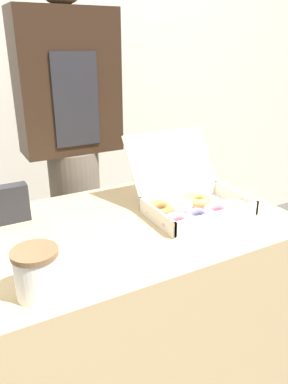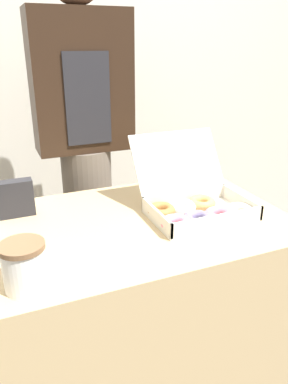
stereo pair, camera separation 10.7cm
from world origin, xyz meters
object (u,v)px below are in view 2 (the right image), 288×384
Objects in this scene: donut_box at (195,205)px; napkin_holder at (14,199)px; person_customer at (85,143)px; coffee_cup at (24,266)px.

napkin_holder is (-0.53, 0.22, 0.02)m from donut_box.
napkin_holder is 0.46m from person_customer.
donut_box is 0.59m from person_customer.
napkin_holder reaches higher than coffee_cup.
donut_box reaches higher than napkin_holder.
donut_box is 0.22× the size of person_customer.
napkin_holder is 0.08× the size of person_customer.
coffee_cup is at bearing -114.23° from person_customer.
donut_box is 2.90× the size of napkin_holder.
person_customer reaches higher than donut_box.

